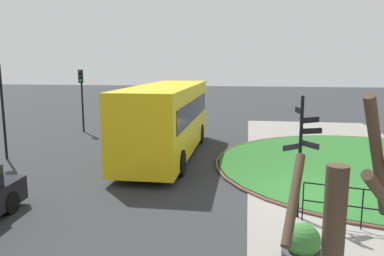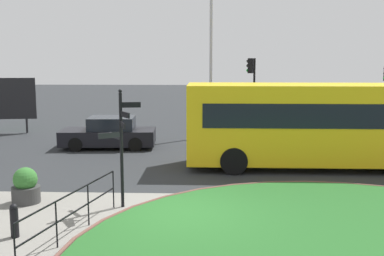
{
  "view_description": "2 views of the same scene",
  "coord_description": "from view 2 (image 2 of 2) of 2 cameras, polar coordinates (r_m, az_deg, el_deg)",
  "views": [
    {
      "loc": [
        -11.77,
        2.02,
        4.15
      ],
      "look_at": [
        1.49,
        3.99,
        1.87
      ],
      "focal_mm": 35.19,
      "sensor_mm": 36.0,
      "label": 1
    },
    {
      "loc": [
        0.75,
        -11.94,
        4.21
      ],
      "look_at": [
        0.16,
        3.18,
        1.9
      ],
      "focal_mm": 43.28,
      "sensor_mm": 36.0,
      "label": 2
    }
  ],
  "objects": [
    {
      "name": "signpost_directional",
      "position": [
        12.95,
        -8.74,
        -1.49
      ],
      "size": [
        1.11,
        1.06,
        3.35
      ],
      "color": "black",
      "rests_on": "ground"
    },
    {
      "name": "lamppost_tall",
      "position": [
        24.48,
        2.35,
        8.91
      ],
      "size": [
        0.32,
        0.32,
        8.03
      ],
      "color": "#B7B7BC",
      "rests_on": "ground"
    },
    {
      "name": "planter_near_signpost",
      "position": [
        14.37,
        -19.81,
        -6.86
      ],
      "size": [
        0.81,
        0.81,
        1.07
      ],
      "color": "#383838",
      "rests_on": "ground"
    },
    {
      "name": "railing_grass_edge",
      "position": [
        11.39,
        -14.44,
        -9.49
      ],
      "size": [
        1.07,
        4.22,
        1.09
      ],
      "rotation": [
        0.0,
        0.0,
        4.47
      ],
      "color": "black",
      "rests_on": "ground"
    },
    {
      "name": "car_trailing",
      "position": [
        22.04,
        -10.17,
        -0.68
      ],
      "size": [
        4.46,
        2.11,
        1.46
      ],
      "rotation": [
        0.0,
        0.0,
        3.2
      ],
      "color": "black",
      "rests_on": "ground"
    },
    {
      "name": "bus_yellow",
      "position": [
        18.14,
        14.67,
        0.53
      ],
      "size": [
        9.52,
        2.57,
        3.21
      ],
      "rotation": [
        0.0,
        0.0,
        0.0
      ],
      "color": "yellow",
      "rests_on": "ground"
    },
    {
      "name": "traffic_light_near",
      "position": [
        24.65,
        7.38,
        5.89
      ],
      "size": [
        0.48,
        0.32,
        4.17
      ],
      "rotation": [
        0.0,
        0.0,
        2.84
      ],
      "color": "black",
      "rests_on": "ground"
    },
    {
      "name": "bollard_foreground",
      "position": [
        11.81,
        -21.05,
        -10.59
      ],
      "size": [
        0.19,
        0.19,
        0.84
      ],
      "color": "black",
      "rests_on": "ground"
    },
    {
      "name": "ground",
      "position": [
        12.68,
        -1.32,
        -10.7
      ],
      "size": [
        120.0,
        120.0,
        0.0
      ],
      "primitive_type": "plane",
      "color": "#282B2D"
    },
    {
      "name": "sidewalk_paving",
      "position": [
        10.79,
        -2.01,
        -14.21
      ],
      "size": [
        32.0,
        7.95,
        0.02
      ],
      "primitive_type": "cube",
      "color": "gray",
      "rests_on": "ground"
    }
  ]
}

